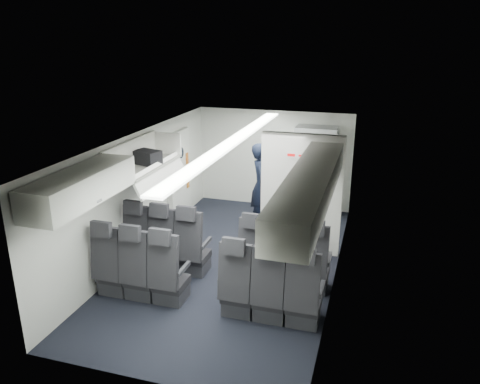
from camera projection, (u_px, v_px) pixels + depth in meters
The scene contains 13 objects.
cabin_shell at pixel (233, 201), 7.60m from camera, with size 3.41×6.01×2.16m.
seat_row_front at pixel (223, 255), 7.35m from camera, with size 3.33×0.56×1.24m.
seat_row_mid at pixel (202, 283), 6.53m from camera, with size 3.33×0.56×1.24m.
overhead_bin_left_rear at pixel (80, 187), 5.93m from camera, with size 0.53×1.80×0.40m.
overhead_bin_left_front_open at pixel (143, 162), 7.57m from camera, with size 0.64×1.70×0.72m.
overhead_bin_right_rear at pixel (299, 210), 5.17m from camera, with size 0.53×1.80×0.40m.
overhead_bin_right_front at pixel (320, 168), 6.75m from camera, with size 0.53×1.70×0.40m.
bulkhead_partition at pixel (301, 194), 8.07m from camera, with size 1.40×0.15×2.13m.
galley_unit at pixel (315, 171), 9.86m from camera, with size 0.85×0.52×1.90m.
boarding_door at pixel (179, 176), 9.51m from camera, with size 0.12×1.27×1.86m.
flight_attendant at pixel (261, 186), 9.24m from camera, with size 0.62×0.41×1.71m, color black.
carry_on_bag at pixel (147, 158), 7.64m from camera, with size 0.42×0.29×0.25m, color black.
papers at pixel (270, 180), 9.09m from camera, with size 0.19×0.02×0.13m, color white.
Camera 1 is at (2.17, -6.81, 3.71)m, focal length 35.00 mm.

